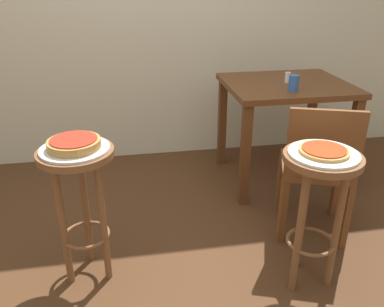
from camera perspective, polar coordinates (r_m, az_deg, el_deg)
ground_plane at (r=2.28m, az=-2.96°, el=-16.80°), size 6.00×6.00×0.00m
stool_foreground at (r=2.03m, az=17.47°, el=-5.30°), size 0.37×0.37×0.73m
serving_plate_foreground at (r=1.94m, az=18.23°, el=-0.04°), size 0.33×0.33×0.01m
pizza_foreground at (r=1.93m, az=18.29°, el=0.39°), size 0.23×0.23×0.02m
stool_middle at (r=2.06m, az=-15.68°, el=-4.58°), size 0.37×0.37×0.73m
serving_plate_middle at (r=1.97m, az=-16.35°, el=0.63°), size 0.33×0.33×0.01m
pizza_middle at (r=1.96m, az=-16.45°, el=1.39°), size 0.25×0.25×0.05m
dining_table at (r=3.04m, az=13.14°, el=7.44°), size 0.88×0.75×0.77m
cup_near_edge at (r=2.79m, az=14.27°, el=9.71°), size 0.07×0.07×0.11m
condiment_shaker at (r=3.01m, az=13.46°, el=10.50°), size 0.04×0.04×0.07m
wooden_chair at (r=2.45m, az=17.43°, el=-1.73°), size 0.51×0.51×0.85m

